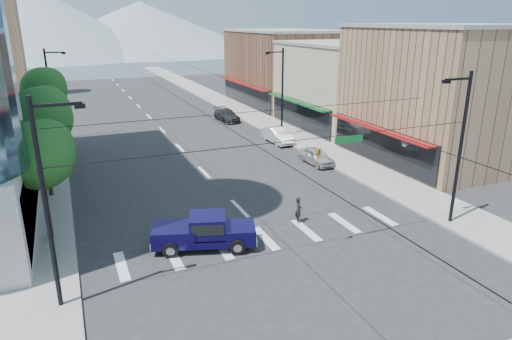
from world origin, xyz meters
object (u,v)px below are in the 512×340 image
at_px(pedestrian, 298,210).
at_px(parked_car_near, 317,156).
at_px(parked_car_mid, 278,135).
at_px(parked_car_far, 227,115).
at_px(pickup_truck, 204,231).

relative_size(pedestrian, parked_car_near, 0.41).
relative_size(parked_car_near, parked_car_mid, 0.87).
height_order(parked_car_mid, parked_car_far, parked_car_mid).
bearing_deg(pickup_truck, parked_car_far, 86.23).
height_order(parked_car_near, parked_car_mid, parked_car_mid).
xyz_separation_m(pedestrian, parked_car_far, (5.69, 29.00, -0.10)).
height_order(parked_car_near, parked_car_far, parked_car_far).
bearing_deg(parked_car_far, pickup_truck, -113.77).
height_order(pedestrian, parked_car_near, pedestrian).
height_order(pickup_truck, parked_car_far, pickup_truck).
relative_size(pedestrian, parked_car_far, 0.33).
bearing_deg(parked_car_mid, parked_car_far, 93.99).
bearing_deg(parked_car_mid, parked_car_near, -91.92).
xyz_separation_m(pedestrian, parked_car_mid, (6.90, 17.35, -0.06)).
distance_m(parked_car_near, parked_car_far, 19.30).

